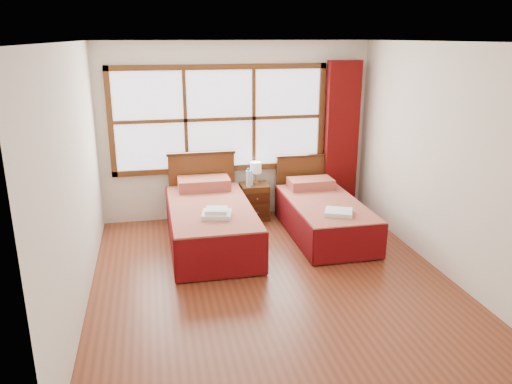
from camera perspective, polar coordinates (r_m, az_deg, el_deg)
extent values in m
plane|color=brown|center=(5.77, 1.80, -9.97)|extent=(4.50, 4.50, 0.00)
plane|color=white|center=(5.13, 2.09, 16.79)|extent=(4.50, 4.50, 0.00)
plane|color=silver|center=(7.46, -2.23, 6.92)|extent=(4.00, 0.00, 4.00)
plane|color=silver|center=(5.21, -19.94, 1.28)|extent=(0.00, 4.50, 4.50)
plane|color=silver|center=(6.09, 20.56, 3.43)|extent=(0.00, 4.50, 4.50)
cube|color=white|center=(7.36, -4.15, 8.32)|extent=(3.00, 0.02, 1.40)
cube|color=#532E12|center=(7.49, -4.01, 2.70)|extent=(3.16, 0.06, 0.08)
cube|color=#532E12|center=(7.26, -4.26, 14.08)|extent=(3.16, 0.06, 0.08)
cube|color=#532E12|center=(7.29, -16.31, 7.59)|extent=(0.08, 0.06, 1.56)
cube|color=#532E12|center=(7.70, 7.43, 8.62)|extent=(0.08, 0.06, 1.56)
cube|color=#532E12|center=(7.28, -8.06, 8.11)|extent=(0.05, 0.05, 1.40)
cube|color=#532E12|center=(7.42, -0.26, 8.44)|extent=(0.05, 0.05, 1.40)
cube|color=#532E12|center=(7.34, -4.13, 8.30)|extent=(3.00, 0.05, 0.05)
cube|color=#5C0909|center=(7.78, 9.72, 6.14)|extent=(0.50, 0.16, 2.30)
cube|color=#391B0C|center=(6.63, -5.15, -4.84)|extent=(0.93, 1.86, 0.30)
cube|color=maroon|center=(6.53, -5.22, -2.58)|extent=(1.04, 2.06, 0.25)
cube|color=#660A0D|center=(6.55, -9.71, -4.12)|extent=(0.03, 2.06, 0.52)
cube|color=#660A0D|center=(6.66, -0.73, -3.50)|extent=(0.03, 2.06, 0.52)
cube|color=#660A0D|center=(5.65, -3.90, -7.51)|extent=(1.04, 0.03, 0.52)
cube|color=maroon|center=(7.18, -5.99, 0.98)|extent=(0.73, 0.42, 0.16)
cube|color=#532E12|center=(7.47, -6.18, 0.56)|extent=(0.97, 0.06, 1.01)
cube|color=#391B0C|center=(7.33, -6.31, 4.42)|extent=(1.01, 0.08, 0.04)
cube|color=#391B0C|center=(6.98, 7.82, -3.92)|extent=(0.83, 1.65, 0.27)
cube|color=maroon|center=(6.90, 7.90, -2.01)|extent=(0.93, 1.83, 0.22)
cube|color=#660A0D|center=(6.80, 4.17, -3.35)|extent=(0.03, 1.83, 0.46)
cube|color=#660A0D|center=(7.11, 11.39, -2.74)|extent=(0.03, 1.83, 0.46)
cube|color=#660A0D|center=(6.15, 10.71, -5.93)|extent=(0.93, 0.03, 0.46)
cube|color=maroon|center=(7.44, 6.25, 0.99)|extent=(0.65, 0.38, 0.14)
cube|color=#532E12|center=(7.79, 5.44, 0.86)|extent=(0.86, 0.06, 0.90)
cube|color=#391B0C|center=(7.67, 5.54, 4.15)|extent=(0.90, 0.08, 0.04)
cube|color=#532E12|center=(7.51, -0.18, -1.10)|extent=(0.41, 0.36, 0.54)
cube|color=#391B0C|center=(7.37, 0.13, -2.36)|extent=(0.36, 0.02, 0.16)
cube|color=#391B0C|center=(7.30, 0.13, -0.76)|extent=(0.36, 0.02, 0.16)
sphere|color=#A17236|center=(7.36, 0.16, -2.41)|extent=(0.03, 0.03, 0.03)
sphere|color=#A17236|center=(7.28, 0.16, -0.80)|extent=(0.03, 0.03, 0.03)
cube|color=white|center=(6.08, -4.52, -2.57)|extent=(0.41, 0.37, 0.05)
cube|color=white|center=(6.06, -4.54, -2.11)|extent=(0.30, 0.28, 0.05)
cube|color=white|center=(6.41, 9.42, -2.29)|extent=(0.43, 0.41, 0.05)
cylinder|color=gold|center=(7.50, -0.04, 1.10)|extent=(0.10, 0.10, 0.02)
cylinder|color=gold|center=(7.47, -0.04, 1.68)|extent=(0.02, 0.02, 0.14)
cylinder|color=white|center=(7.43, -0.04, 2.82)|extent=(0.17, 0.17, 0.17)
cylinder|color=#C0DDF7|center=(7.29, -0.88, 1.54)|extent=(0.07, 0.07, 0.24)
cylinder|color=blue|center=(7.25, -0.89, 2.60)|extent=(0.04, 0.04, 0.03)
cylinder|color=#C0DDF7|center=(7.37, -0.57, 1.53)|extent=(0.06, 0.06, 0.20)
cylinder|color=blue|center=(7.34, -0.58, 2.36)|extent=(0.03, 0.03, 0.03)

